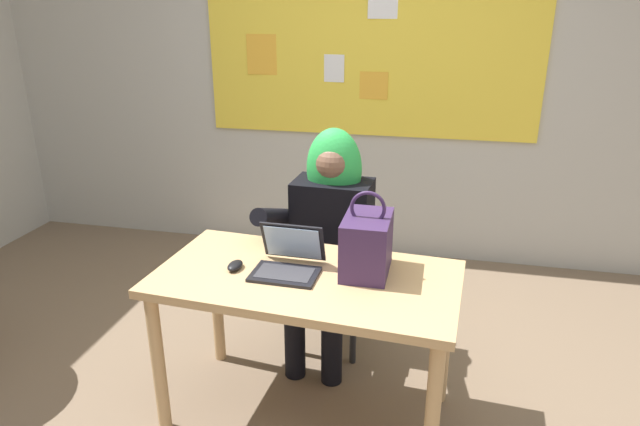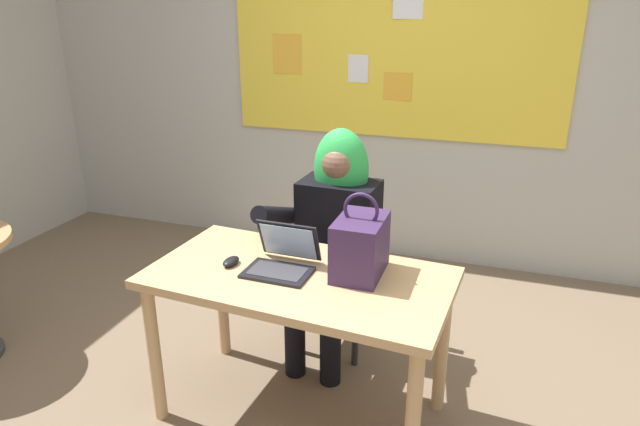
{
  "view_description": "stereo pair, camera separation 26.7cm",
  "coord_description": "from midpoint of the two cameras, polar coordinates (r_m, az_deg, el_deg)",
  "views": [
    {
      "loc": [
        0.55,
        -2.16,
        1.87
      ],
      "look_at": [
        0.0,
        0.28,
        0.92
      ],
      "focal_mm": 31.26,
      "sensor_mm": 36.0,
      "label": 1
    },
    {
      "loc": [
        0.81,
        -2.09,
        1.87
      ],
      "look_at": [
        0.0,
        0.28,
        0.92
      ],
      "focal_mm": 31.26,
      "sensor_mm": 36.0,
      "label": 2
    }
  ],
  "objects": [
    {
      "name": "ground_plane",
      "position": [
        2.91,
        0.8,
        -19.25
      ],
      "size": [
        24.0,
        24.0,
        0.0
      ],
      "primitive_type": "plane",
      "color": "#75604C"
    },
    {
      "name": "wall_back_bulletin",
      "position": [
        4.17,
        9.47,
        13.18
      ],
      "size": [
        5.9,
        2.17,
        2.66
      ],
      "color": "#B2B2AD",
      "rests_on": "ground"
    },
    {
      "name": "desk_main",
      "position": [
        2.51,
        0.93,
        -8.37
      ],
      "size": [
        1.38,
        0.79,
        0.75
      ],
      "rotation": [
        0.0,
        0.0,
        -0.07
      ],
      "color": "tan",
      "rests_on": "ground"
    },
    {
      "name": "chair_at_desk",
      "position": [
        3.19,
        4.62,
        -4.55
      ],
      "size": [
        0.44,
        0.44,
        0.91
      ],
      "rotation": [
        0.0,
        0.0,
        -1.62
      ],
      "color": "#2D3347",
      "rests_on": "ground"
    },
    {
      "name": "person_costumed",
      "position": [
        2.98,
        4.0,
        -1.5
      ],
      "size": [
        0.61,
        0.62,
        1.26
      ],
      "rotation": [
        0.0,
        0.0,
        -1.62
      ],
      "color": "black",
      "rests_on": "ground"
    },
    {
      "name": "laptop",
      "position": [
        2.49,
        -0.85,
        -4.87
      ],
      "size": [
        0.3,
        0.28,
        0.2
      ],
      "rotation": [
        0.0,
        0.0,
        -0.02
      ],
      "color": "black",
      "rests_on": "desk_main"
    },
    {
      "name": "computer_mouse",
      "position": [
        2.56,
        -6.15,
        -5.02
      ],
      "size": [
        0.07,
        0.11,
        0.03
      ],
      "primitive_type": "ellipsoid",
      "rotation": [
        0.0,
        0.0,
        -0.06
      ],
      "color": "black",
      "rests_on": "desk_main"
    },
    {
      "name": "handbag",
      "position": [
        2.43,
        7.28,
        -3.41
      ],
      "size": [
        0.2,
        0.3,
        0.38
      ],
      "rotation": [
        0.0,
        0.0,
        0.01
      ],
      "color": "#38234C",
      "rests_on": "desk_main"
    }
  ]
}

